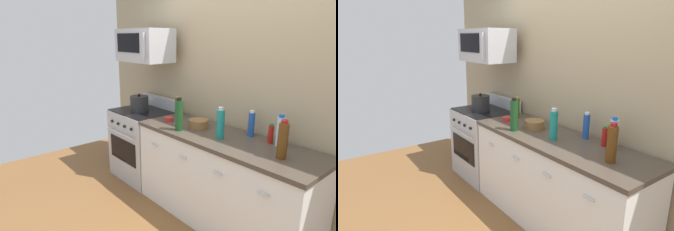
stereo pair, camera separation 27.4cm
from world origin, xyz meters
The scene contains 15 objects.
ground_plane centered at (0.00, 0.00, 0.00)m, with size 6.03×6.03×0.00m, color brown.
back_wall centered at (0.00, 0.41, 1.35)m, with size 5.02×0.10×2.70m, color tan.
counter_unit centered at (0.00, 0.00, 0.46)m, with size 1.93×0.66×0.92m.
range_oven centered at (-1.34, 0.00, 0.47)m, with size 0.76×0.69×1.07m.
microwave centered at (-1.34, 0.05, 1.75)m, with size 0.74×0.44×0.40m.
bottle_wine_amber centered at (0.63, -0.04, 1.07)m, with size 0.08×0.08×0.31m.
bottle_soda_blue centered at (0.16, 0.23, 1.04)m, with size 0.06×0.06×0.26m.
bottle_hot_sauce_red centered at (0.38, 0.20, 1.01)m, with size 0.05×0.05×0.18m.
bottle_olive_oil centered at (-0.81, 0.14, 1.04)m, with size 0.06×0.06×0.25m.
bottle_sparkling_teal centered at (0.00, -0.04, 1.06)m, with size 0.07×0.07×0.30m.
bottle_wine_green centered at (-0.43, -0.19, 1.08)m, with size 0.08×0.08×0.34m.
bottle_water_clear centered at (0.47, 0.20, 1.05)m, with size 0.07×0.07×0.28m.
bowl_red_small centered at (-0.75, -0.05, 0.94)m, with size 0.11×0.11×0.05m.
bowl_wooden_salad centered at (-0.36, 0.03, 0.97)m, with size 0.21×0.21×0.09m.
stockpot centered at (-1.34, -0.05, 1.02)m, with size 0.24×0.24×0.23m.
Camera 1 is at (1.69, -2.10, 1.85)m, focal length 31.03 mm.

